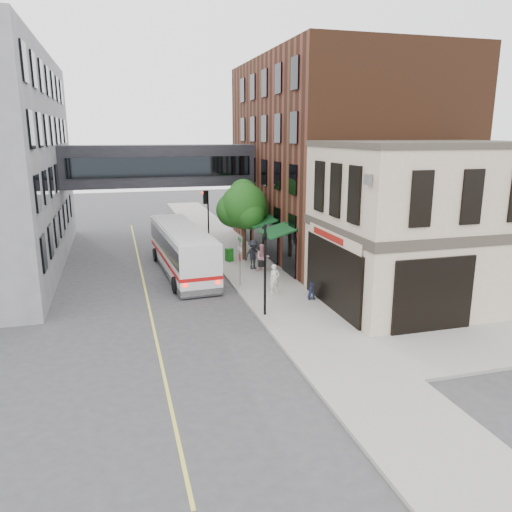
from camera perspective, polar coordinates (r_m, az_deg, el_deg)
ground at (r=22.91m, az=1.50°, el=-8.81°), size 120.00×120.00×0.00m
sidewalk_main at (r=36.25m, az=-2.04°, el=-0.14°), size 4.00×60.00×0.15m
corner_building at (r=27.33m, az=18.56°, el=3.41°), size 10.19×8.12×8.45m
brick_building at (r=38.82m, az=9.24°, el=10.94°), size 13.76×18.00×14.00m
skyway_bridge at (r=38.40m, az=-10.96°, el=10.11°), size 14.00×3.18×3.00m
traffic_signal_near at (r=23.89m, az=0.97°, el=-0.31°), size 0.44×0.22×4.60m
traffic_signal_far at (r=38.16m, az=-5.71°, el=5.49°), size 0.53×0.28×4.50m
street_sign_pole at (r=28.83m, az=-1.85°, el=0.00°), size 0.08×0.75×3.00m
street_tree at (r=34.82m, az=-1.47°, el=5.72°), size 3.80×3.20×5.60m
lane_marking at (r=31.47m, az=-12.75°, el=-2.79°), size 0.12×40.00×0.01m
bus at (r=32.37m, az=-8.46°, el=0.91°), size 3.19×11.18×2.98m
pedestrian_a at (r=27.76m, az=2.14°, el=-2.61°), size 0.66×0.50×1.63m
pedestrian_b at (r=32.09m, az=0.75°, el=-0.19°), size 0.98×0.83×1.79m
pedestrian_c at (r=32.57m, az=-0.31°, el=0.16°), size 1.39×1.01×1.94m
newspaper_box at (r=34.78m, az=-3.07°, el=0.14°), size 0.57×0.54×0.91m
sandwich_board at (r=27.04m, az=6.35°, el=-3.96°), size 0.45×0.57×0.89m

